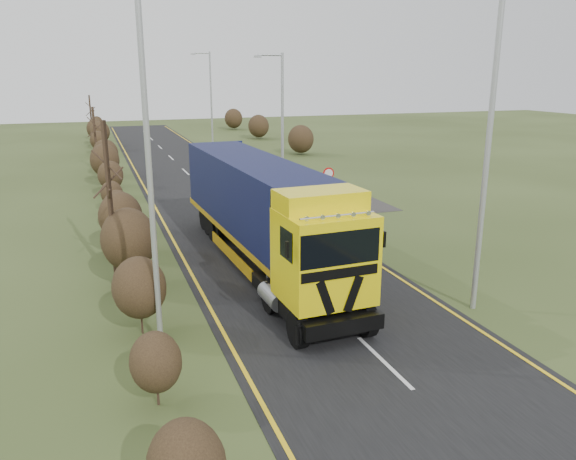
# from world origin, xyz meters

# --- Properties ---
(ground) EXTENTS (160.00, 160.00, 0.00)m
(ground) POSITION_xyz_m (0.00, 0.00, 0.00)
(ground) COLOR #34411B
(ground) RESTS_ON ground
(road) EXTENTS (8.00, 120.00, 0.02)m
(road) POSITION_xyz_m (0.00, 10.00, 0.01)
(road) COLOR black
(road) RESTS_ON ground
(layby) EXTENTS (6.00, 18.00, 0.02)m
(layby) POSITION_xyz_m (6.50, 20.00, 0.01)
(layby) COLOR #2F2C2A
(layby) RESTS_ON ground
(lane_markings) EXTENTS (7.52, 116.00, 0.01)m
(lane_markings) POSITION_xyz_m (0.00, 9.69, 0.03)
(lane_markings) COLOR yellow
(lane_markings) RESTS_ON road
(hedgerow) EXTENTS (2.24, 102.04, 6.05)m
(hedgerow) POSITION_xyz_m (-6.00, 7.89, 1.62)
(hedgerow) COLOR black
(hedgerow) RESTS_ON ground
(lorry) EXTENTS (3.09, 15.53, 4.30)m
(lorry) POSITION_xyz_m (-0.80, 4.63, 2.44)
(lorry) COLOR black
(lorry) RESTS_ON ground
(car_red_hatchback) EXTENTS (2.00, 3.79, 1.23)m
(car_red_hatchback) POSITION_xyz_m (4.80, 18.69, 0.61)
(car_red_hatchback) COLOR #A80822
(car_red_hatchback) RESTS_ON ground
(car_blue_sedan) EXTENTS (3.30, 4.46, 1.40)m
(car_blue_sedan) POSITION_xyz_m (5.82, 19.00, 0.70)
(car_blue_sedan) COLOR #0D0B3E
(car_blue_sedan) RESTS_ON ground
(streetlight_near) EXTENTS (2.17, 0.20, 10.25)m
(streetlight_near) POSITION_xyz_m (4.45, -1.75, 5.69)
(streetlight_near) COLOR #A2A4A7
(streetlight_near) RESTS_ON ground
(streetlight_mid) EXTENTS (1.86, 0.18, 8.75)m
(streetlight_mid) POSITION_xyz_m (4.50, 17.82, 4.81)
(streetlight_mid) COLOR #A2A4A7
(streetlight_mid) RESTS_ON ground
(streetlight_far) EXTENTS (2.05, 0.19, 9.66)m
(streetlight_far) POSITION_xyz_m (5.57, 44.33, 5.34)
(streetlight_far) COLOR #A2A4A7
(streetlight_far) RESTS_ON ground
(left_pole) EXTENTS (0.16, 0.16, 11.01)m
(left_pole) POSITION_xyz_m (-5.58, -0.96, 5.50)
(left_pole) COLOR #A2A4A7
(left_pole) RESTS_ON ground
(speed_sign) EXTENTS (0.67, 0.10, 2.43)m
(speed_sign) POSITION_xyz_m (5.60, 12.74, 1.71)
(speed_sign) COLOR #A2A4A7
(speed_sign) RESTS_ON ground
(warning_board) EXTENTS (0.63, 0.11, 1.65)m
(warning_board) POSITION_xyz_m (5.80, 27.72, 0.98)
(warning_board) COLOR #A2A4A7
(warning_board) RESTS_ON ground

